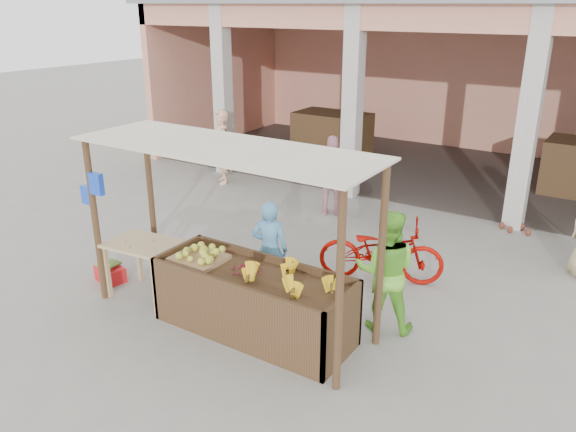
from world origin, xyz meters
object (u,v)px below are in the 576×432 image
Objects in this scene: fruit_stall at (254,304)px; vendor_blue at (270,246)px; motorcycle at (381,250)px; side_table at (145,252)px; red_crate at (110,274)px; vendor_green at (386,268)px.

fruit_stall is 1.68× the size of vendor_blue.
motorcycle is at bearing -151.26° from vendor_blue.
side_table is 0.73× the size of vendor_blue.
side_table is at bearing 110.21° from motorcycle.
fruit_stall is 5.83× the size of red_crate.
motorcycle is (3.47, 2.25, 0.40)m from red_crate.
vendor_blue is at bearing 28.44° from side_table.
vendor_green reaches higher than side_table.
motorcycle is (2.60, 2.30, -0.20)m from side_table.
motorcycle is at bearing 47.04° from red_crate.
red_crate is at bearing -5.62° from vendor_green.
motorcycle is (1.15, 1.29, -0.26)m from vendor_blue.
red_crate is (-2.69, -0.05, -0.28)m from fruit_stall.
vendor_green is 0.88× the size of motorcycle.
vendor_blue is (-0.37, 0.91, 0.37)m from fruit_stall.
vendor_green is at bearing 163.17° from vendor_blue.
motorcycle reaches higher than fruit_stall.
motorcycle is (0.78, 2.21, 0.11)m from fruit_stall.
vendor_green is at bearing 28.49° from red_crate.
motorcycle is at bearing 70.58° from fruit_stall.
side_table is (-1.82, -0.09, 0.32)m from fruit_stall.
red_crate is (-0.87, 0.05, -0.60)m from side_table.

